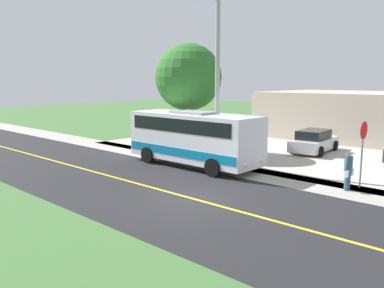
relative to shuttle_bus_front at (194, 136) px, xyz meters
name	(u,v)px	position (x,y,z in m)	size (l,w,h in m)	color
ground_plane	(195,199)	(4.54, 4.18, -1.62)	(120.00, 120.00, 0.00)	#3D6633
road_surface	(195,199)	(4.54, 4.18, -1.62)	(8.00, 100.00, 0.01)	black
sidewalk	(267,176)	(-0.66, 4.18, -1.62)	(2.40, 100.00, 0.01)	#9E9991
parking_lot_surface	(381,162)	(-7.86, 7.18, -1.62)	(14.00, 36.00, 0.01)	#B2ADA3
road_centre_line	(195,199)	(4.54, 4.18, -1.61)	(0.16, 100.00, 0.00)	gold
shuttle_bus_front	(194,136)	(0.00, 0.00, 0.00)	(2.72, 7.76, 2.95)	white
pedestrian_with_bags	(348,169)	(-0.80, 8.02, -0.73)	(0.72, 0.34, 1.67)	#335972
stop_sign	(363,143)	(-1.56, 8.28, 0.34)	(0.76, 0.07, 2.88)	slate
street_light_pole	(216,77)	(-0.35, 1.21, 3.14)	(1.97, 0.24, 8.69)	#9E9EA3
parked_car_near	(314,141)	(-8.27, 2.93, -0.94)	(4.55, 2.32, 1.45)	silver
tree_curbside	(188,77)	(-2.86, -3.08, 3.13)	(4.21, 4.21, 6.88)	#4C3826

